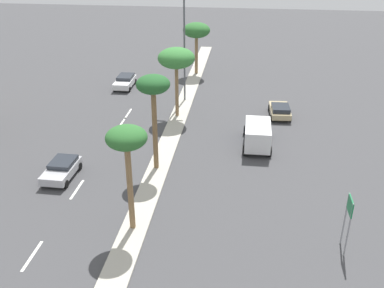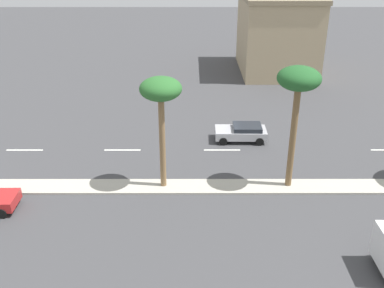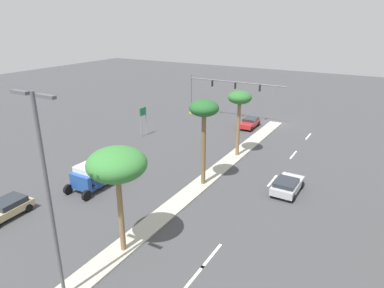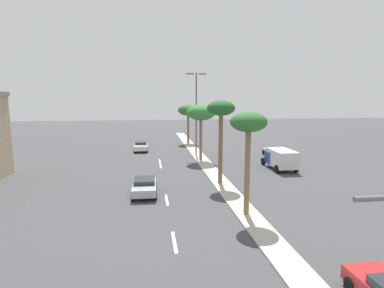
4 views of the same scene
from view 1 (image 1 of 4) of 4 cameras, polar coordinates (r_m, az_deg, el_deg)
ground_plane at (r=38.54m, az=-3.83°, el=-1.81°), size 160.00×160.00×0.00m
median_curb at (r=44.86m, az=-2.13°, el=2.55°), size 1.80×64.58×0.12m
lane_stripe_rear at (r=29.54m, az=-20.01°, el=-13.47°), size 0.20×2.80×0.01m
lane_stripe_near at (r=35.14m, az=-14.68°, el=-5.71°), size 0.20×2.80×0.01m
lane_stripe_right at (r=45.90m, az=-9.08°, el=2.71°), size 0.20×2.80×0.01m
lane_stripe_front at (r=48.16m, az=-8.27°, el=3.93°), size 0.20×2.80×0.01m
directional_road_sign at (r=28.29m, az=19.64°, el=-8.51°), size 0.10×1.29×3.80m
palm_tree_near at (r=26.93m, az=-8.46°, el=0.23°), size 2.57×2.57×7.33m
palm_tree_front at (r=34.07m, az=-5.05°, el=7.11°), size 2.64×2.64×7.97m
palm_tree_outboard at (r=44.94m, az=-2.05°, el=10.98°), size 3.75×3.75×7.25m
palm_tree_rear at (r=59.64m, az=0.58°, el=14.43°), size 3.60×3.60×6.83m
street_lamp_inboard at (r=49.45m, az=-1.00°, el=13.04°), size 2.90×0.24×11.57m
sedan_tan_right at (r=47.59m, az=11.33°, el=4.33°), size 2.30×4.27×1.33m
sedan_white_center at (r=56.30m, az=-8.69°, el=8.05°), size 2.17×4.57×1.40m
sedan_silver_rear at (r=36.78m, az=-16.55°, el=-3.13°), size 2.17×4.09×1.32m
box_truck at (r=40.35m, az=8.49°, el=1.36°), size 2.53×5.44×2.34m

